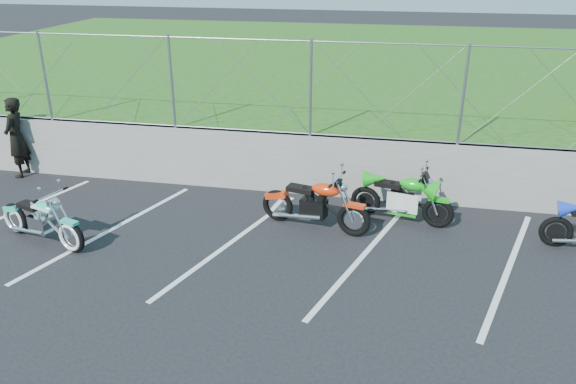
% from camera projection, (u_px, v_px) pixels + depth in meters
% --- Properties ---
extents(ground, '(90.00, 90.00, 0.00)m').
position_uv_depth(ground, '(216.00, 269.00, 9.35)').
color(ground, black).
rests_on(ground, ground).
extents(retaining_wall, '(30.00, 0.22, 1.30)m').
position_uv_depth(retaining_wall, '(264.00, 162.00, 12.24)').
color(retaining_wall, slate).
rests_on(retaining_wall, ground).
extents(grass_field, '(30.00, 20.00, 1.30)m').
position_uv_depth(grass_field, '(326.00, 72.00, 21.25)').
color(grass_field, '#214F15').
rests_on(grass_field, ground).
extents(chain_link_fence, '(28.00, 0.03, 2.00)m').
position_uv_depth(chain_link_fence, '(263.00, 87.00, 11.59)').
color(chain_link_fence, gray).
rests_on(chain_link_fence, retaining_wall).
extents(parking_lines, '(18.29, 4.31, 0.01)m').
position_uv_depth(parking_lines, '(297.00, 247.00, 10.03)').
color(parking_lines, silver).
rests_on(parking_lines, ground).
extents(cruiser_turquoise, '(2.02, 0.81, 1.04)m').
position_uv_depth(cruiser_turquoise, '(42.00, 222.00, 10.05)').
color(cruiser_turquoise, black).
rests_on(cruiser_turquoise, ground).
extents(naked_orange, '(2.17, 0.78, 1.10)m').
position_uv_depth(naked_orange, '(316.00, 206.00, 10.55)').
color(naked_orange, black).
rests_on(naked_orange, ground).
extents(sportbike_green, '(2.00, 0.71, 1.05)m').
position_uv_depth(sportbike_green, '(403.00, 200.00, 10.85)').
color(sportbike_green, black).
rests_on(sportbike_green, ground).
extents(person_standing, '(0.56, 0.75, 1.86)m').
position_uv_depth(person_standing, '(16.00, 138.00, 12.91)').
color(person_standing, black).
rests_on(person_standing, ground).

